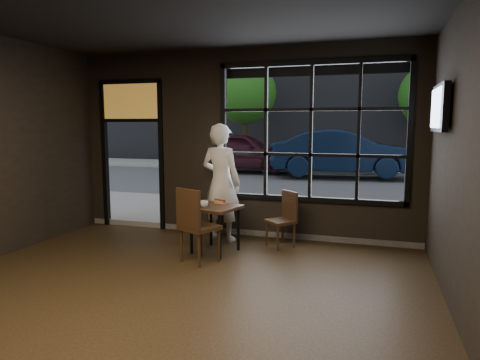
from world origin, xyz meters
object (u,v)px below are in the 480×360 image
(chair_near, at_px, (200,225))
(man, at_px, (221,182))
(cafe_table, at_px, (215,229))
(navy_car, at_px, (342,153))

(chair_near, height_order, man, man)
(cafe_table, relative_size, man, 0.37)
(navy_car, bearing_deg, chair_near, 166.37)
(chair_near, bearing_deg, cafe_table, -69.49)
(cafe_table, relative_size, chair_near, 0.67)
(cafe_table, bearing_deg, chair_near, -80.75)
(chair_near, xyz_separation_m, navy_car, (1.23, 10.22, 0.39))
(cafe_table, height_order, man, man)
(chair_near, relative_size, man, 0.55)
(cafe_table, height_order, navy_car, navy_car)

